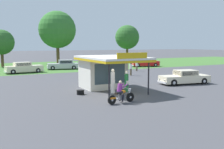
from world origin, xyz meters
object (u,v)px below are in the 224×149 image
at_px(parked_car_second_row_spare, 24,68).
at_px(bystander_admiring_sedan, 137,66).
at_px(parked_car_back_row_right, 63,65).
at_px(spare_tire_stack, 80,92).
at_px(gas_pump_nearside, 113,83).
at_px(featured_classic_sedan, 185,78).
at_px(parked_car_back_row_centre_left, 145,63).
at_px(gas_pump_offside, 126,83).
at_px(motorcycle_with_rider, 121,94).
at_px(parked_car_back_row_far_right, 107,63).
at_px(bystander_chatting_near_pumps, 131,68).

bearing_deg(parked_car_second_row_spare, bystander_admiring_sedan, -18.48).
xyz_separation_m(parked_car_back_row_right, spare_tire_stack, (-4.94, -21.05, -0.53)).
bearing_deg(spare_tire_stack, gas_pump_nearside, -23.46).
distance_m(featured_classic_sedan, parked_car_back_row_right, 21.80).
relative_size(gas_pump_nearside, bystander_admiring_sedan, 1.37).
xyz_separation_m(parked_car_second_row_spare, spare_tire_stack, (1.61, -18.53, -0.54)).
bearing_deg(parked_car_back_row_centre_left, gas_pump_nearside, -130.85).
distance_m(gas_pump_offside, parked_car_second_row_spare, 20.29).
xyz_separation_m(motorcycle_with_rider, parked_car_back_row_right, (3.51, 25.17, 0.05)).
relative_size(featured_classic_sedan, bystander_admiring_sedan, 3.64).
height_order(featured_classic_sedan, spare_tire_stack, featured_classic_sedan).
bearing_deg(parked_car_back_row_far_right, spare_tire_stack, -121.32).
bearing_deg(parked_car_back_row_right, bystander_admiring_sedan, -40.25).
bearing_deg(spare_tire_stack, parked_car_back_row_far_right, 58.68).
bearing_deg(parked_car_back_row_right, parked_car_second_row_spare, -159.02).
bearing_deg(gas_pump_offside, bystander_chatting_near_pumps, 56.38).
height_order(gas_pump_nearside, parked_car_second_row_spare, gas_pump_nearside).
relative_size(gas_pump_nearside, motorcycle_with_rider, 0.94).
relative_size(parked_car_back_row_right, parked_car_second_row_spare, 0.98).
bearing_deg(featured_classic_sedan, gas_pump_nearside, -171.85).
xyz_separation_m(parked_car_back_row_far_right, spare_tire_stack, (-13.49, -22.17, -0.49)).
relative_size(gas_pump_nearside, spare_tire_stack, 3.46).
xyz_separation_m(gas_pump_offside, parked_car_back_row_far_right, (9.78, 23.22, -0.17)).
xyz_separation_m(parked_car_back_row_centre_left, bystander_chatting_near_pumps, (-9.61, -10.32, 0.22)).
height_order(gas_pump_offside, parked_car_back_row_centre_left, gas_pump_offside).
bearing_deg(featured_classic_sedan, parked_car_second_row_spare, 125.56).
height_order(bystander_chatting_near_pumps, bystander_admiring_sedan, bystander_chatting_near_pumps).
bearing_deg(gas_pump_offside, parked_car_back_row_right, 86.83).
height_order(gas_pump_offside, motorcycle_with_rider, gas_pump_offside).
height_order(gas_pump_nearside, gas_pump_offside, gas_pump_nearside).
xyz_separation_m(gas_pump_offside, bystander_chatting_near_pumps, (6.62, 9.95, 0.09)).
bearing_deg(motorcycle_with_rider, gas_pump_offside, 53.34).
xyz_separation_m(parked_car_back_row_right, parked_car_back_row_far_right, (8.55, 1.13, -0.04)).
bearing_deg(motorcycle_with_rider, bystander_chatting_near_pumps, 55.64).
height_order(parked_car_back_row_centre_left, bystander_admiring_sedan, parked_car_back_row_centre_left).
relative_size(parked_car_back_row_right, bystander_admiring_sedan, 3.52).
bearing_deg(bystander_admiring_sedan, parked_car_back_row_centre_left, 45.58).
bearing_deg(parked_car_second_row_spare, featured_classic_sedan, -54.44).
xyz_separation_m(parked_car_back_row_right, parked_car_back_row_centre_left, (15.00, -1.83, 0.00)).
relative_size(motorcycle_with_rider, bystander_admiring_sedan, 1.46).
bearing_deg(gas_pump_nearside, featured_classic_sedan, 8.15).
relative_size(motorcycle_with_rider, featured_classic_sedan, 0.40).
bearing_deg(gas_pump_offside, parked_car_back_row_far_right, 67.17).
xyz_separation_m(parked_car_second_row_spare, bystander_admiring_sedan, (15.73, -5.26, 0.09)).
bearing_deg(motorcycle_with_rider, parked_car_back_row_far_right, 65.35).
xyz_separation_m(featured_classic_sedan, parked_car_second_row_spare, (-13.07, 18.28, 0.06)).
height_order(parked_car_back_row_far_right, bystander_admiring_sedan, bystander_admiring_sedan).
relative_size(motorcycle_with_rider, parked_car_back_row_far_right, 0.38).
relative_size(gas_pump_offside, bystander_chatting_near_pumps, 1.07).
relative_size(parked_car_second_row_spare, spare_tire_stack, 9.03).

